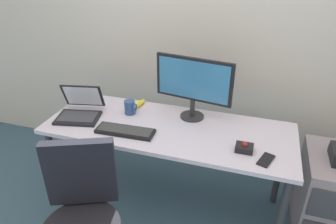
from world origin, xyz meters
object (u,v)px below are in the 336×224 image
Objects in this scene: laptop at (80,109)px; trackball_mouse at (244,148)px; banana at (138,104)px; cell_phone at (266,160)px; coffee_mug at (130,107)px; monitor_main at (193,83)px; keyboard at (125,131)px; file_cabinet at (330,196)px.

laptop reaches higher than trackball_mouse.
banana is at bearing 157.57° from trackball_mouse.
banana is (-1.01, 0.43, 0.02)m from cell_phone.
laptop is at bearing -157.38° from coffee_mug.
monitor_main is 0.53m from coffee_mug.
trackball_mouse is 0.94m from banana.
keyboard is (-0.39, -0.36, -0.27)m from monitor_main.
laptop is (-0.43, 0.12, 0.04)m from keyboard.
monitor_main is at bearing 142.30° from trackball_mouse.
keyboard is at bearing -73.46° from coffee_mug.
laptop is 1.94× the size of banana.
cell_phone is (1.37, -0.15, -0.05)m from laptop.
coffee_mug reaches higher than cell_phone.
coffee_mug is 0.75× the size of cell_phone.
laptop is (-0.82, -0.24, -0.23)m from monitor_main.
keyboard is (-1.43, -0.26, 0.42)m from file_cabinet.
banana is (-1.50, 0.14, 0.43)m from file_cabinet.
monitor_main is at bearing 164.20° from cell_phone.
keyboard is 3.89× the size of coffee_mug.
coffee_mug reaches higher than banana.
monitor_main is at bearing 10.81° from coffee_mug.
monitor_main is 1.39× the size of keyboard.
file_cabinet is at bearing -5.46° from monitor_main.
trackball_mouse is 1.03× the size of coffee_mug.
coffee_mug is at bearing 179.61° from file_cabinet.
laptop is at bearing -175.85° from file_cabinet.
trackball_mouse is 0.15m from cell_phone.
banana is at bearing 176.35° from cell_phone.
coffee_mug is (-0.47, -0.09, -0.23)m from monitor_main.
coffee_mug is 0.56× the size of banana.
file_cabinet is 5.95× the size of coffee_mug.
laptop is 1.24m from trackball_mouse.
trackball_mouse is 0.58× the size of banana.
trackball_mouse is (-0.63, -0.22, 0.43)m from file_cabinet.
keyboard is at bearing -80.69° from banana.
file_cabinet is 0.70m from cell_phone.
keyboard is at bearing -137.68° from monitor_main.
keyboard reaches higher than file_cabinet.
banana is (-0.87, 0.36, -0.00)m from trackball_mouse.
monitor_main is 0.59m from trackball_mouse.
banana is (0.36, 0.27, -0.03)m from laptop.
cell_phone is 1.09m from banana.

